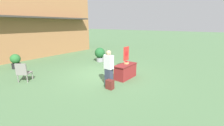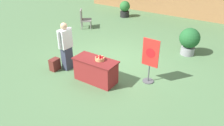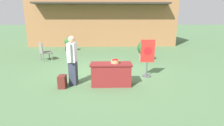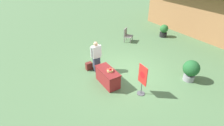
% 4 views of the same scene
% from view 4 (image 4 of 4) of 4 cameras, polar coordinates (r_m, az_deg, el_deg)
% --- Properties ---
extents(ground_plane, '(120.00, 120.00, 0.00)m').
position_cam_4_polar(ground_plane, '(9.35, 5.02, -3.28)').
color(ground_plane, '#4C7047').
extents(display_table, '(1.41, 0.64, 0.77)m').
position_cam_4_polar(display_table, '(8.36, -1.41, -4.56)').
color(display_table, maroon).
rests_on(display_table, ground_plane).
extents(apple_basket, '(0.29, 0.29, 0.16)m').
position_cam_4_polar(apple_basket, '(8.03, -0.65, -2.38)').
color(apple_basket, tan).
rests_on(apple_basket, display_table).
extents(person_visitor, '(0.29, 0.61, 1.69)m').
position_cam_4_polar(person_visitor, '(9.13, -5.16, 2.15)').
color(person_visitor, '#33384C').
rests_on(person_visitor, ground_plane).
extents(backpack, '(0.24, 0.34, 0.42)m').
position_cam_4_polar(backpack, '(9.59, -7.52, -0.99)').
color(backpack, maroon).
rests_on(backpack, ground_plane).
extents(poster_board, '(0.54, 0.36, 1.47)m').
position_cam_4_polar(poster_board, '(7.62, 9.87, -5.29)').
color(poster_board, '#4C4C51').
rests_on(poster_board, ground_plane).
extents(patio_chair, '(0.77, 0.77, 0.98)m').
position_cam_4_polar(patio_chair, '(12.81, 4.96, 9.23)').
color(patio_chair, gray).
rests_on(patio_chair, ground_plane).
extents(potted_plant_far_left, '(0.62, 0.62, 0.96)m').
position_cam_4_polar(potted_plant_far_left, '(14.21, 16.56, 10.16)').
color(potted_plant_far_left, black).
rests_on(potted_plant_far_left, ground_plane).
extents(potted_plant_near_left, '(0.79, 0.79, 1.09)m').
position_cam_4_polar(potted_plant_near_left, '(9.29, 24.36, -1.99)').
color(potted_plant_near_left, gray).
rests_on(potted_plant_near_left, ground_plane).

